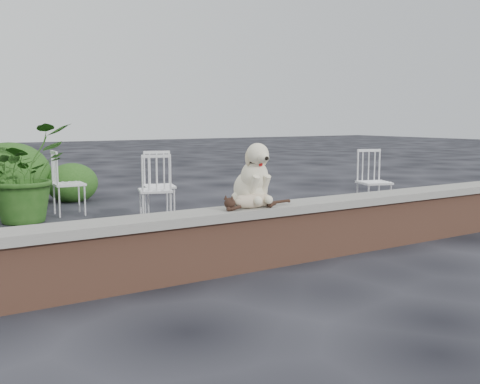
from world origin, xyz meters
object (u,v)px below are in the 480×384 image
chair_b (159,185)px  chair_c (155,189)px  chair_d (374,181)px  potted_plant_a (23,173)px  dog (251,174)px  chair_e (69,183)px  cat (252,200)px

chair_b → chair_c: size_ratio=1.00×
chair_b → chair_d: same height
potted_plant_a → dog: bearing=-69.5°
chair_c → chair_d: same height
chair_b → chair_e: (-1.00, 0.95, 0.00)m
chair_d → cat: bearing=-135.0°
chair_c → chair_d: (3.13, -0.92, 0.00)m
chair_c → chair_d: bearing=-178.6°
dog → chair_d: (3.24, 1.53, -0.41)m
chair_e → cat: bearing=-168.1°
chair_b → chair_c: same height
chair_c → chair_e: bearing=-42.6°
chair_d → chair_e: size_ratio=1.00×
chair_e → potted_plant_a: size_ratio=0.70×
cat → chair_e: bearing=101.6°
chair_c → chair_d: 3.26m
cat → chair_c: (0.19, 2.60, -0.18)m
cat → chair_d: 3.73m
cat → chair_c: size_ratio=0.94×
potted_plant_a → chair_d: bearing=-23.9°
chair_c → cat: bearing=103.6°
dog → chair_c: (0.11, 2.45, -0.41)m
cat → chair_e: chair_e is taller
chair_b → chair_d: size_ratio=1.00×
cat → chair_d: size_ratio=0.94×
chair_b → chair_c: bearing=-105.1°
chair_d → chair_b: bearing=173.9°
chair_c → chair_d: size_ratio=1.00×
cat → chair_b: size_ratio=0.94×
chair_c → chair_e: 1.54m
dog → chair_e: dog is taller
chair_c → chair_e: size_ratio=1.00×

